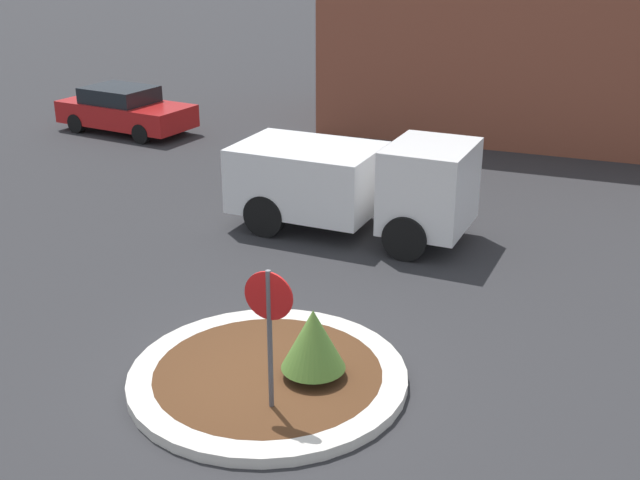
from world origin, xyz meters
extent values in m
plane|color=#2D2D30|center=(0.00, 0.00, 0.00)|extent=(120.00, 120.00, 0.00)
cylinder|color=beige|center=(0.00, 0.00, 0.08)|extent=(4.13, 4.13, 0.16)
cylinder|color=#4C2D19|center=(0.00, 0.00, 0.08)|extent=(3.38, 3.38, 0.16)
cylinder|color=#4C4C51|center=(0.42, -0.79, 1.10)|extent=(0.07, 0.07, 2.19)
cylinder|color=#B71414|center=(0.42, -0.79, 1.84)|extent=(0.68, 0.03, 0.68)
cylinder|color=brown|center=(0.67, 0.13, 0.24)|extent=(0.08, 0.08, 0.15)
cone|color=#4C752D|center=(0.67, 0.13, 0.78)|extent=(0.94, 0.94, 0.93)
cube|color=white|center=(0.84, 6.16, 1.28)|extent=(1.74, 2.15, 1.73)
cube|color=white|center=(-1.91, 6.30, 1.12)|extent=(3.18, 2.33, 1.41)
cube|color=black|center=(1.42, 6.13, 1.59)|extent=(0.14, 1.85, 0.61)
cylinder|color=black|center=(0.74, 7.16, 0.46)|extent=(0.94, 0.29, 0.92)
cylinder|color=black|center=(0.64, 5.17, 0.46)|extent=(0.94, 0.29, 0.92)
cylinder|color=black|center=(-2.42, 7.33, 0.46)|extent=(0.94, 0.29, 0.92)
cylinder|color=black|center=(-2.53, 5.33, 0.46)|extent=(0.94, 0.29, 0.92)
cube|color=brown|center=(1.69, 17.08, 3.43)|extent=(12.98, 6.00, 6.87)
cube|color=#B21919|center=(-10.51, 12.03, 0.60)|extent=(4.61, 2.51, 0.69)
cube|color=black|center=(-10.72, 12.06, 1.19)|extent=(2.32, 1.95, 0.49)
cylinder|color=black|center=(-9.04, 12.69, 0.30)|extent=(0.63, 0.29, 0.61)
cylinder|color=black|center=(-9.29, 10.97, 0.30)|extent=(0.63, 0.29, 0.61)
cylinder|color=black|center=(-11.72, 13.09, 0.30)|extent=(0.63, 0.29, 0.61)
cylinder|color=black|center=(-11.98, 11.37, 0.30)|extent=(0.63, 0.29, 0.61)
camera|label=1|loc=(4.44, -9.27, 6.36)|focal=45.00mm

